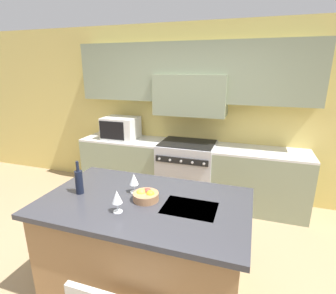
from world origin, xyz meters
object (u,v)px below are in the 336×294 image
at_px(range_stove, 187,171).
at_px(microwave, 121,128).
at_px(wine_bottle, 79,181).
at_px(wine_glass_far, 134,180).
at_px(fruit_bowl, 146,196).
at_px(wine_glass_near, 117,198).

relative_size(range_stove, microwave, 1.72).
distance_m(range_stove, wine_bottle, 2.09).
bearing_deg(range_stove, wine_bottle, -105.01).
bearing_deg(microwave, wine_glass_far, -58.68).
bearing_deg(range_stove, microwave, 179.07).
distance_m(wine_bottle, wine_glass_far, 0.50).
bearing_deg(microwave, fruit_bowl, -56.59).
distance_m(wine_bottle, wine_glass_near, 0.52).
bearing_deg(fruit_bowl, range_stove, 93.16).
distance_m(wine_glass_far, fruit_bowl, 0.20).
distance_m(microwave, wine_glass_far, 2.09).
height_order(wine_bottle, wine_glass_near, wine_bottle).
height_order(range_stove, wine_glass_far, wine_glass_far).
xyz_separation_m(wine_glass_far, fruit_bowl, (0.16, -0.10, -0.08)).
height_order(wine_bottle, wine_glass_far, wine_bottle).
height_order(microwave, wine_glass_near, microwave).
bearing_deg(wine_glass_far, wine_glass_near, -86.46).
height_order(range_stove, fruit_bowl, fruit_bowl).
height_order(range_stove, wine_bottle, wine_bottle).
distance_m(microwave, wine_bottle, 2.05).
bearing_deg(microwave, wine_glass_near, -62.60).
distance_m(wine_bottle, fruit_bowl, 0.63).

